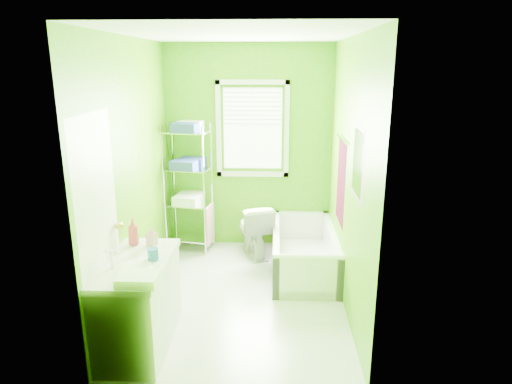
{
  "coord_description": "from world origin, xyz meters",
  "views": [
    {
      "loc": [
        0.34,
        -4.32,
        2.35
      ],
      "look_at": [
        0.14,
        0.25,
        1.06
      ],
      "focal_mm": 32.0,
      "sensor_mm": 36.0,
      "label": 1
    }
  ],
  "objects_px": {
    "toilet": "(254,229)",
    "wire_shelf_unit": "(190,173)",
    "bathtub": "(304,257)",
    "vanity": "(139,301)"
  },
  "relations": [
    {
      "from": "toilet",
      "to": "vanity",
      "type": "distance_m",
      "value": 2.17
    },
    {
      "from": "bathtub",
      "to": "toilet",
      "type": "bearing_deg",
      "value": 144.96
    },
    {
      "from": "toilet",
      "to": "wire_shelf_unit",
      "type": "distance_m",
      "value": 1.07
    },
    {
      "from": "toilet",
      "to": "vanity",
      "type": "relative_size",
      "value": 0.66
    },
    {
      "from": "toilet",
      "to": "wire_shelf_unit",
      "type": "height_order",
      "value": "wire_shelf_unit"
    },
    {
      "from": "vanity",
      "to": "wire_shelf_unit",
      "type": "distance_m",
      "value": 2.22
    },
    {
      "from": "toilet",
      "to": "wire_shelf_unit",
      "type": "bearing_deg",
      "value": -28.56
    },
    {
      "from": "bathtub",
      "to": "vanity",
      "type": "relative_size",
      "value": 1.51
    },
    {
      "from": "bathtub",
      "to": "wire_shelf_unit",
      "type": "distance_m",
      "value": 1.76
    },
    {
      "from": "bathtub",
      "to": "vanity",
      "type": "height_order",
      "value": "vanity"
    }
  ]
}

